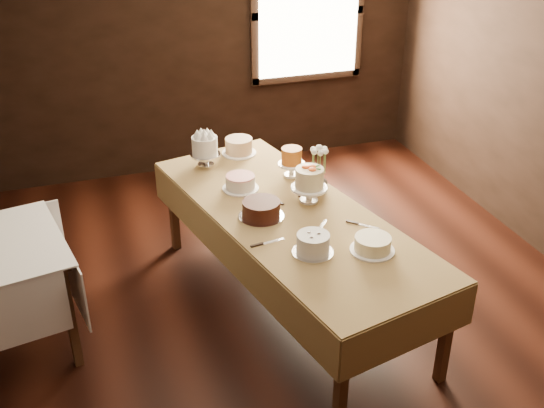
# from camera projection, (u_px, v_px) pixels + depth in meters

# --- Properties ---
(floor) EXTENTS (5.00, 6.00, 0.01)m
(floor) POSITION_uv_depth(u_px,v_px,m) (281.00, 331.00, 4.74)
(floor) COLOR black
(floor) RESTS_ON ground
(wall_back) EXTENTS (5.00, 0.02, 2.80)m
(wall_back) POSITION_uv_depth(u_px,v_px,m) (186.00, 41.00, 6.58)
(wall_back) COLOR black
(wall_back) RESTS_ON ground
(window) EXTENTS (1.10, 0.05, 1.30)m
(window) POSITION_uv_depth(u_px,v_px,m) (309.00, 13.00, 6.79)
(window) COLOR #FFEABF
(window) RESTS_ON wall_back
(display_table) EXTENTS (1.57, 2.76, 0.81)m
(display_table) POSITION_uv_depth(u_px,v_px,m) (290.00, 220.00, 4.67)
(display_table) COLOR #412919
(display_table) RESTS_ON ground
(cake_meringue) EXTENTS (0.27, 0.27, 0.27)m
(cake_meringue) POSITION_uv_depth(u_px,v_px,m) (205.00, 152.00, 5.29)
(cake_meringue) COLOR silver
(cake_meringue) RESTS_ON display_table
(cake_speckled) EXTENTS (0.29, 0.29, 0.14)m
(cake_speckled) POSITION_uv_depth(u_px,v_px,m) (239.00, 146.00, 5.53)
(cake_speckled) COLOR white
(cake_speckled) RESTS_ON display_table
(cake_lattice) EXTENTS (0.32, 0.32, 0.11)m
(cake_lattice) POSITION_uv_depth(u_px,v_px,m) (240.00, 183.00, 4.95)
(cake_lattice) COLOR white
(cake_lattice) RESTS_ON display_table
(cake_caramel) EXTENTS (0.22, 0.22, 0.25)m
(cake_caramel) POSITION_uv_depth(u_px,v_px,m) (292.00, 164.00, 5.12)
(cake_caramel) COLOR white
(cake_caramel) RESTS_ON display_table
(cake_chocolate) EXTENTS (0.32, 0.32, 0.13)m
(cake_chocolate) POSITION_uv_depth(u_px,v_px,m) (261.00, 210.00, 4.56)
(cake_chocolate) COLOR silver
(cake_chocolate) RESTS_ON display_table
(cake_flowers) EXTENTS (0.27, 0.27, 0.28)m
(cake_flowers) POSITION_uv_depth(u_px,v_px,m) (309.00, 187.00, 4.74)
(cake_flowers) COLOR white
(cake_flowers) RESTS_ON display_table
(cake_swirl) EXTENTS (0.28, 0.28, 0.14)m
(cake_swirl) POSITION_uv_depth(u_px,v_px,m) (313.00, 245.00, 4.14)
(cake_swirl) COLOR silver
(cake_swirl) RESTS_ON display_table
(cake_cream) EXTENTS (0.33, 0.33, 0.10)m
(cake_cream) POSITION_uv_depth(u_px,v_px,m) (373.00, 245.00, 4.17)
(cake_cream) COLOR white
(cake_cream) RESTS_ON display_table
(cake_server_a) EXTENTS (0.18, 0.20, 0.01)m
(cake_server_a) POSITION_uv_depth(u_px,v_px,m) (322.00, 225.00, 4.48)
(cake_server_a) COLOR silver
(cake_server_a) RESTS_ON display_table
(cake_server_b) EXTENTS (0.19, 0.18, 0.01)m
(cake_server_b) POSITION_uv_depth(u_px,v_px,m) (369.00, 226.00, 4.47)
(cake_server_b) COLOR silver
(cake_server_b) RESTS_ON display_table
(cake_server_c) EXTENTS (0.14, 0.22, 0.01)m
(cake_server_c) POSITION_uv_depth(u_px,v_px,m) (267.00, 198.00, 4.84)
(cake_server_c) COLOR silver
(cake_server_c) RESTS_ON display_table
(cake_server_d) EXTENTS (0.15, 0.21, 0.01)m
(cake_server_d) POSITION_uv_depth(u_px,v_px,m) (304.00, 187.00, 4.99)
(cake_server_d) COLOR silver
(cake_server_d) RESTS_ON display_table
(cake_server_e) EXTENTS (0.24, 0.06, 0.01)m
(cake_server_e) POSITION_uv_depth(u_px,v_px,m) (273.00, 241.00, 4.30)
(cake_server_e) COLOR silver
(cake_server_e) RESTS_ON display_table
(flower_vase) EXTENTS (0.19, 0.19, 0.15)m
(flower_vase) POSITION_uv_depth(u_px,v_px,m) (318.00, 181.00, 4.92)
(flower_vase) COLOR #2D2823
(flower_vase) RESTS_ON display_table
(flower_bouquet) EXTENTS (0.14, 0.14, 0.20)m
(flower_bouquet) POSITION_uv_depth(u_px,v_px,m) (319.00, 158.00, 4.83)
(flower_bouquet) COLOR white
(flower_bouquet) RESTS_ON flower_vase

